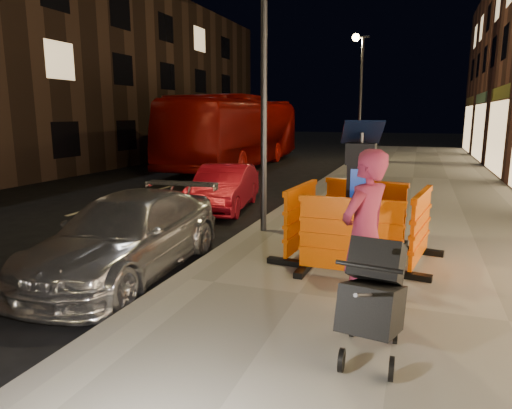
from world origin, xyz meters
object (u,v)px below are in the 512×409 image
(barrier_kerbside, at_px, (301,220))
(car_red, at_px, (224,209))
(parking_kiosk, at_px, (359,196))
(stroller, at_px, (373,302))
(barrier_back, at_px, (365,212))
(barrier_front, at_px, (349,239))
(man, at_px, (364,235))
(bus_doubledecker, at_px, (238,166))
(car_silver, at_px, (130,272))
(barrier_bldgside, at_px, (420,229))

(barrier_kerbside, height_order, car_red, barrier_kerbside)
(parking_kiosk, distance_m, stroller, 3.12)
(barrier_back, bearing_deg, barrier_front, -80.09)
(barrier_back, distance_m, stroller, 4.02)
(barrier_front, height_order, stroller, barrier_front)
(barrier_kerbside, bearing_deg, car_red, 44.64)
(parking_kiosk, xyz_separation_m, man, (0.33, -2.13, -0.08))
(parking_kiosk, xyz_separation_m, barrier_back, (0.00, 0.95, -0.47))
(bus_doubledecker, bearing_deg, barrier_front, -64.03)
(barrier_back, xyz_separation_m, car_silver, (-3.38, -2.39, -0.74))
(barrier_kerbside, relative_size, car_red, 0.42)
(barrier_bldgside, relative_size, bus_doubledecker, 0.13)
(barrier_bldgside, xyz_separation_m, stroller, (-0.42, -3.03, -0.04))
(barrier_bldgside, height_order, bus_doubledecker, bus_doubledecker)
(barrier_kerbside, xyz_separation_m, man, (1.28, -2.13, 0.39))
(barrier_kerbside, distance_m, car_silver, 2.92)
(man, bearing_deg, car_silver, -72.07)
(barrier_kerbside, relative_size, man, 0.77)
(barrier_front, bearing_deg, car_silver, -169.78)
(barrier_back, distance_m, car_red, 4.77)
(parking_kiosk, height_order, man, parking_kiosk)
(barrier_front, relative_size, car_silver, 0.36)
(stroller, bearing_deg, man, 111.01)
(barrier_bldgside, height_order, man, man)
(barrier_bldgside, distance_m, bus_doubledecker, 15.75)
(barrier_bldgside, distance_m, car_silver, 4.63)
(barrier_bldgside, height_order, car_silver, barrier_bldgside)
(car_silver, xyz_separation_m, man, (3.71, -0.69, 1.13))
(barrier_back, xyz_separation_m, stroller, (0.53, -3.98, -0.04))
(barrier_bldgside, relative_size, car_red, 0.42)
(man, xyz_separation_m, stroller, (0.20, -0.90, -0.43))
(barrier_kerbside, bearing_deg, stroller, -149.14)
(car_silver, relative_size, stroller, 3.83)
(man, bearing_deg, barrier_bldgside, -167.79)
(barrier_kerbside, relative_size, barrier_bldgside, 1.00)
(barrier_front, distance_m, car_silver, 3.50)
(barrier_back, bearing_deg, car_red, 156.15)
(car_red, xyz_separation_m, bus_doubledecker, (-3.49, 9.77, 0.00))
(barrier_front, bearing_deg, barrier_bldgside, 46.91)
(man, bearing_deg, barrier_back, -145.47)
(parking_kiosk, height_order, bus_doubledecker, parking_kiosk)
(barrier_front, xyz_separation_m, man, (0.33, -1.18, 0.39))
(barrier_back, xyz_separation_m, man, (0.33, -3.08, 0.39))
(man, bearing_deg, stroller, 41.01)
(barrier_bldgside, height_order, car_red, barrier_bldgside)
(parking_kiosk, height_order, barrier_front, parking_kiosk)
(barrier_back, relative_size, bus_doubledecker, 0.13)
(barrier_front, relative_size, car_red, 0.42)
(bus_doubledecker, bearing_deg, car_red, -71.76)
(bus_doubledecker, bearing_deg, parking_kiosk, -62.39)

